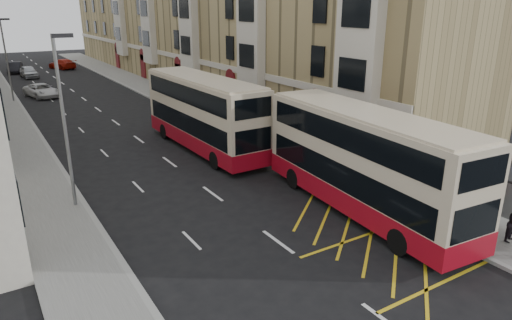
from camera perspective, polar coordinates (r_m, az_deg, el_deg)
ground at (r=16.58m, az=10.93°, el=-15.69°), size 200.00×200.00×0.00m
pavement_right at (r=44.48m, az=-7.84°, el=6.61°), size 4.00×120.00×0.15m
pavement_left at (r=40.89m, az=-28.04°, el=3.50°), size 3.00×120.00×0.15m
kerb_right at (r=43.73m, az=-10.24°, el=6.28°), size 0.25×120.00×0.15m
kerb_left at (r=41.00m, az=-25.97°, el=3.85°), size 0.25×120.00×0.15m
road_markings at (r=56.39m, az=-21.80°, el=7.94°), size 10.00×110.00×0.01m
terrace_right at (r=60.39m, az=-8.26°, el=16.88°), size 10.75×79.00×15.25m
bus_shelter at (r=21.51m, az=28.70°, el=-3.06°), size 1.65×4.25×2.70m
guard_railing at (r=23.77m, az=12.89°, el=-2.51°), size 0.06×6.56×1.01m
street_lamp_near at (r=22.51m, az=-22.85°, el=5.36°), size 0.93×0.18×8.00m
street_lamp_far at (r=52.10m, az=-28.73°, el=11.38°), size 0.93×0.18×8.00m
double_decker_front at (r=21.53m, az=13.22°, el=-0.23°), size 3.73×12.33×4.85m
double_decker_rear at (r=30.61m, az=-6.57°, el=5.81°), size 3.06×12.34×4.90m
litter_bin at (r=20.61m, az=24.41°, el=-7.75°), size 0.61×0.61×1.01m
pedestrian_far at (r=22.64m, az=21.10°, el=-4.05°), size 1.07×0.85×1.70m
white_van at (r=54.17m, az=-25.21°, el=7.86°), size 3.53×5.50×1.41m
car_silver at (r=69.88m, az=-26.53°, el=9.83°), size 2.13×4.77×1.59m
car_dark at (r=75.90m, az=-27.88°, el=10.17°), size 2.58×4.92×1.54m
car_red at (r=77.74m, az=-23.07°, el=10.98°), size 3.87×5.67×1.53m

